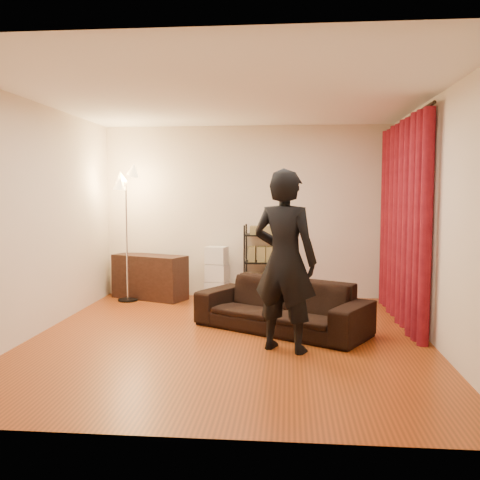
# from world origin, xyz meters

# --- Properties ---
(floor) EXTENTS (5.00, 5.00, 0.00)m
(floor) POSITION_xyz_m (0.00, 0.00, 0.00)
(floor) COLOR #954113
(floor) RESTS_ON ground
(ceiling) EXTENTS (5.00, 5.00, 0.00)m
(ceiling) POSITION_xyz_m (0.00, 0.00, 2.70)
(ceiling) COLOR white
(ceiling) RESTS_ON ground
(wall_back) EXTENTS (5.00, 0.00, 5.00)m
(wall_back) POSITION_xyz_m (0.00, 2.50, 1.35)
(wall_back) COLOR beige
(wall_back) RESTS_ON ground
(wall_front) EXTENTS (5.00, 0.00, 5.00)m
(wall_front) POSITION_xyz_m (0.00, -2.50, 1.35)
(wall_front) COLOR beige
(wall_front) RESTS_ON ground
(wall_left) EXTENTS (0.00, 5.00, 5.00)m
(wall_left) POSITION_xyz_m (-2.25, 0.00, 1.35)
(wall_left) COLOR beige
(wall_left) RESTS_ON ground
(wall_right) EXTENTS (0.00, 5.00, 5.00)m
(wall_right) POSITION_xyz_m (2.25, 0.00, 1.35)
(wall_right) COLOR beige
(wall_right) RESTS_ON ground
(curtain_rod) EXTENTS (0.04, 2.65, 0.04)m
(curtain_rod) POSITION_xyz_m (2.15, 1.12, 2.58)
(curtain_rod) COLOR black
(curtain_rod) RESTS_ON wall_right
(curtain) EXTENTS (0.22, 2.65, 2.55)m
(curtain) POSITION_xyz_m (2.13, 1.12, 1.28)
(curtain) COLOR maroon
(curtain) RESTS_ON ground
(sofa) EXTENTS (2.21, 1.74, 0.61)m
(sofa) POSITION_xyz_m (0.59, 0.40, 0.30)
(sofa) COLOR black
(sofa) RESTS_ON ground
(person) EXTENTS (0.82, 0.69, 1.90)m
(person) POSITION_xyz_m (0.63, -0.41, 0.95)
(person) COLOR black
(person) RESTS_ON ground
(media_cabinet) EXTENTS (1.25, 0.86, 0.68)m
(media_cabinet) POSITION_xyz_m (-1.49, 2.18, 0.34)
(media_cabinet) COLOR #311B13
(media_cabinet) RESTS_ON ground
(storage_boxes) EXTENTS (0.38, 0.33, 0.82)m
(storage_boxes) POSITION_xyz_m (-0.45, 2.27, 0.41)
(storage_boxes) COLOR silver
(storage_boxes) RESTS_ON ground
(wire_shelf) EXTENTS (0.61, 0.50, 1.16)m
(wire_shelf) POSITION_xyz_m (0.26, 2.28, 0.58)
(wire_shelf) COLOR black
(wire_shelf) RESTS_ON ground
(floor_lamp) EXTENTS (0.45, 0.45, 2.00)m
(floor_lamp) POSITION_xyz_m (-1.78, 1.96, 1.00)
(floor_lamp) COLOR silver
(floor_lamp) RESTS_ON ground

